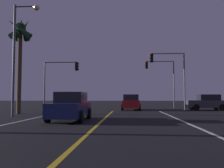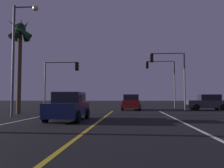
{
  "view_description": "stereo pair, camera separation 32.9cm",
  "coord_description": "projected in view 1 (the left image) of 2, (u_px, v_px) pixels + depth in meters",
  "views": [
    {
      "loc": [
        1.51,
        0.61,
        1.38
      ],
      "look_at": [
        -0.1,
        24.8,
        2.77
      ],
      "focal_mm": 37.67,
      "sensor_mm": 36.0,
      "label": 1
    },
    {
      "loc": [
        1.84,
        0.61,
        1.38
      ],
      "look_at": [
        -0.1,
        24.8,
        2.77
      ],
      "focal_mm": 37.67,
      "sensor_mm": 36.0,
      "label": 2
    }
  ],
  "objects": [
    {
      "name": "traffic_light_near_right",
      "position": [
        168.0,
        68.0,
        24.22
      ],
      "size": [
        3.62,
        0.36,
        5.97
      ],
      "rotation": [
        0.0,
        0.0,
        3.14
      ],
      "color": "#4C4C51",
      "rests_on": "ground"
    },
    {
      "name": "car_crossing_side",
      "position": [
        207.0,
        103.0,
        25.58
      ],
      "size": [
        4.3,
        2.02,
        1.7
      ],
      "rotation": [
        0.0,
        0.0,
        3.14
      ],
      "color": "black",
      "rests_on": "ground"
    },
    {
      "name": "lane_center_divider",
      "position": [
        87.0,
        135.0,
        8.64
      ],
      "size": [
        0.16,
        30.52,
        0.01
      ],
      "primitive_type": "cube",
      "color": "gold",
      "rests_on": "ground"
    },
    {
      "name": "traffic_light_far_right",
      "position": [
        160.0,
        73.0,
        29.7
      ],
      "size": [
        3.7,
        0.36,
        6.0
      ],
      "rotation": [
        0.0,
        0.0,
        3.14
      ],
      "color": "#4C4C51",
      "rests_on": "ground"
    },
    {
      "name": "street_lamp_left_mid",
      "position": [
        20.0,
        45.0,
        17.05
      ],
      "size": [
        1.92,
        0.44,
        8.19
      ],
      "color": "#4C4C51",
      "rests_on": "ground"
    },
    {
      "name": "car_oncoming",
      "position": [
        71.0,
        107.0,
        14.05
      ],
      "size": [
        2.02,
        4.3,
        1.7
      ],
      "rotation": [
        0.0,
        0.0,
        -1.57
      ],
      "color": "black",
      "rests_on": "ground"
    },
    {
      "name": "traffic_light_near_left",
      "position": [
        62.0,
        74.0,
        24.93
      ],
      "size": [
        3.78,
        0.36,
        5.17
      ],
      "color": "#4C4C51",
      "rests_on": "ground"
    },
    {
      "name": "lane_edge_right",
      "position": [
        218.0,
        136.0,
        8.33
      ],
      "size": [
        0.16,
        30.52,
        0.01
      ],
      "primitive_type": "cube",
      "color": "silver",
      "rests_on": "ground"
    },
    {
      "name": "car_ahead_far",
      "position": [
        131.0,
        102.0,
        25.79
      ],
      "size": [
        2.02,
        4.3,
        1.7
      ],
      "rotation": [
        0.0,
        0.0,
        1.57
      ],
      "color": "black",
      "rests_on": "ground"
    },
    {
      "name": "palm_tree_left_mid",
      "position": [
        20.0,
        37.0,
        19.84
      ],
      "size": [
        2.24,
        1.97,
        8.13
      ],
      "color": "#473826",
      "rests_on": "ground"
    }
  ]
}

